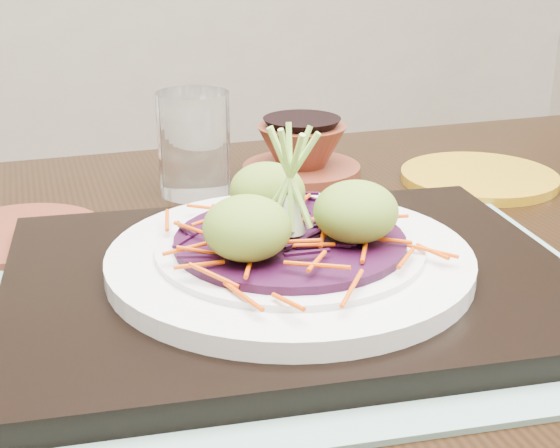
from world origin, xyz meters
name	(u,v)px	position (x,y,z in m)	size (l,w,h in m)	color
dining_table	(281,390)	(-0.04, 0.04, 0.72)	(1.38, 0.98, 0.82)	black
placemat	(290,294)	(-0.05, 0.00, 0.83)	(0.51, 0.40, 0.00)	gray
serving_tray	(290,280)	(-0.05, 0.00, 0.84)	(0.44, 0.33, 0.02)	black
white_plate	(290,258)	(-0.05, 0.00, 0.86)	(0.29, 0.29, 0.02)	silver
cabbage_bed	(290,241)	(-0.05, 0.00, 0.87)	(0.18, 0.18, 0.01)	#2D0924
carrot_julienne	(290,230)	(-0.05, 0.00, 0.88)	(0.22, 0.22, 0.01)	#D34203
guacamole_scoops	(290,210)	(-0.05, 0.00, 0.90)	(0.16, 0.14, 0.05)	olive
scallion_garnish	(290,183)	(-0.05, 0.00, 0.92)	(0.07, 0.07, 0.10)	#96CB51
terracotta_side_plate	(20,236)	(-0.24, 0.21, 0.83)	(0.16, 0.16, 0.01)	#5C2415
water_glass	(194,144)	(-0.04, 0.28, 0.88)	(0.08, 0.08, 0.11)	white
terracotta_bowl_set	(302,152)	(0.10, 0.30, 0.85)	(0.15, 0.15, 0.06)	#5C2415
yellow_plate	(479,177)	(0.27, 0.19, 0.83)	(0.18, 0.18, 0.01)	#A47412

